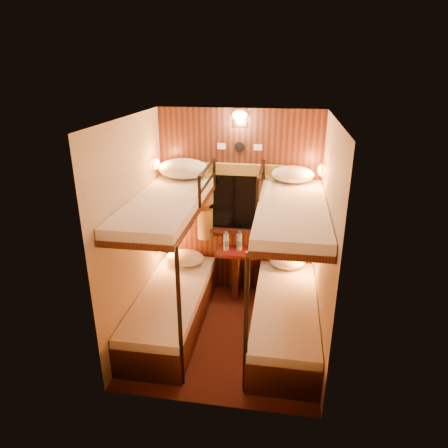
% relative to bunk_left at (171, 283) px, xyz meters
% --- Properties ---
extents(floor, '(2.10, 2.10, 0.00)m').
position_rel_bunk_left_xyz_m(floor, '(0.65, -0.07, -0.56)').
color(floor, '#37190F').
rests_on(floor, ground).
extents(ceiling, '(2.10, 2.10, 0.00)m').
position_rel_bunk_left_xyz_m(ceiling, '(0.65, -0.07, 1.84)').
color(ceiling, silver).
rests_on(ceiling, wall_back).
extents(wall_back, '(2.40, 0.00, 2.40)m').
position_rel_bunk_left_xyz_m(wall_back, '(0.65, 0.98, 0.64)').
color(wall_back, '#C6B293').
rests_on(wall_back, floor).
extents(wall_front, '(2.40, 0.00, 2.40)m').
position_rel_bunk_left_xyz_m(wall_front, '(0.65, -1.12, 0.64)').
color(wall_front, '#C6B293').
rests_on(wall_front, floor).
extents(wall_left, '(0.00, 2.40, 2.40)m').
position_rel_bunk_left_xyz_m(wall_left, '(-0.35, -0.07, 0.64)').
color(wall_left, '#C6B293').
rests_on(wall_left, floor).
extents(wall_right, '(0.00, 2.40, 2.40)m').
position_rel_bunk_left_xyz_m(wall_right, '(1.65, -0.07, 0.64)').
color(wall_right, '#C6B293').
rests_on(wall_right, floor).
extents(back_panel, '(2.00, 0.03, 2.40)m').
position_rel_bunk_left_xyz_m(back_panel, '(0.65, 0.97, 0.64)').
color(back_panel, black).
rests_on(back_panel, floor).
extents(bunk_left, '(0.72, 1.90, 1.82)m').
position_rel_bunk_left_xyz_m(bunk_left, '(0.00, 0.00, 0.00)').
color(bunk_left, black).
rests_on(bunk_left, floor).
extents(bunk_right, '(0.72, 1.90, 1.82)m').
position_rel_bunk_left_xyz_m(bunk_right, '(1.30, 0.00, 0.00)').
color(bunk_right, black).
rests_on(bunk_right, floor).
extents(window, '(1.00, 0.12, 0.79)m').
position_rel_bunk_left_xyz_m(window, '(0.65, 0.94, 0.62)').
color(window, black).
rests_on(window, back_panel).
extents(curtains, '(1.10, 0.22, 1.00)m').
position_rel_bunk_left_xyz_m(curtains, '(0.65, 0.90, 0.71)').
color(curtains, olive).
rests_on(curtains, back_panel).
extents(back_fixtures, '(0.54, 0.09, 0.48)m').
position_rel_bunk_left_xyz_m(back_fixtures, '(0.65, 0.93, 1.69)').
color(back_fixtures, black).
rests_on(back_fixtures, back_panel).
extents(reading_lamps, '(2.00, 0.20, 1.25)m').
position_rel_bunk_left_xyz_m(reading_lamps, '(0.65, 0.63, 0.68)').
color(reading_lamps, orange).
rests_on(reading_lamps, wall_left).
extents(table, '(0.50, 0.34, 0.66)m').
position_rel_bunk_left_xyz_m(table, '(0.65, 0.78, -0.14)').
color(table, '#511312').
rests_on(table, floor).
extents(bottle_left, '(0.07, 0.07, 0.25)m').
position_rel_bunk_left_xyz_m(bottle_left, '(0.51, 0.78, 0.20)').
color(bottle_left, '#99BFE5').
rests_on(bottle_left, table).
extents(bottle_right, '(0.08, 0.08, 0.26)m').
position_rel_bunk_left_xyz_m(bottle_right, '(0.68, 0.80, 0.20)').
color(bottle_right, '#99BFE5').
rests_on(bottle_right, table).
extents(sachet_a, '(0.08, 0.06, 0.01)m').
position_rel_bunk_left_xyz_m(sachet_a, '(0.85, 0.75, 0.09)').
color(sachet_a, silver).
rests_on(sachet_a, table).
extents(sachet_b, '(0.08, 0.07, 0.01)m').
position_rel_bunk_left_xyz_m(sachet_b, '(0.83, 0.78, 0.09)').
color(sachet_b, silver).
rests_on(sachet_b, table).
extents(pillow_lower_left, '(0.49, 0.35, 0.19)m').
position_rel_bunk_left_xyz_m(pillow_lower_left, '(-0.00, 0.66, -0.01)').
color(pillow_lower_left, white).
rests_on(pillow_lower_left, bunk_left).
extents(pillow_lower_right, '(0.44, 0.32, 0.17)m').
position_rel_bunk_left_xyz_m(pillow_lower_right, '(1.30, 0.78, -0.02)').
color(pillow_lower_right, white).
rests_on(pillow_lower_right, bunk_right).
extents(pillow_upper_left, '(0.61, 0.43, 0.24)m').
position_rel_bunk_left_xyz_m(pillow_upper_left, '(-0.00, 0.74, 1.15)').
color(pillow_upper_left, white).
rests_on(pillow_upper_left, bunk_left).
extents(pillow_upper_right, '(0.49, 0.35, 0.19)m').
position_rel_bunk_left_xyz_m(pillow_upper_right, '(1.30, 0.77, 1.12)').
color(pillow_upper_right, white).
rests_on(pillow_upper_right, bunk_right).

